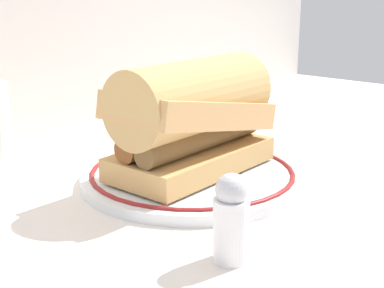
% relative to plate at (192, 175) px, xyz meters
% --- Properties ---
extents(ground_plane, '(1.50, 1.50, 0.00)m').
position_rel_plate_xyz_m(ground_plane, '(0.02, -0.00, -0.01)').
color(ground_plane, silver).
extents(plate, '(0.25, 0.25, 0.01)m').
position_rel_plate_xyz_m(plate, '(0.00, 0.00, 0.00)').
color(plate, white).
rests_on(plate, ground_plane).
extents(sausage_sandwich, '(0.20, 0.10, 0.13)m').
position_rel_plate_xyz_m(sausage_sandwich, '(0.00, -0.00, 0.07)').
color(sausage_sandwich, tan).
rests_on(sausage_sandwich, plate).
extents(salt_shaker, '(0.03, 0.03, 0.08)m').
position_rel_plate_xyz_m(salt_shaker, '(-0.12, -0.15, 0.03)').
color(salt_shaker, white).
rests_on(salt_shaker, ground_plane).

